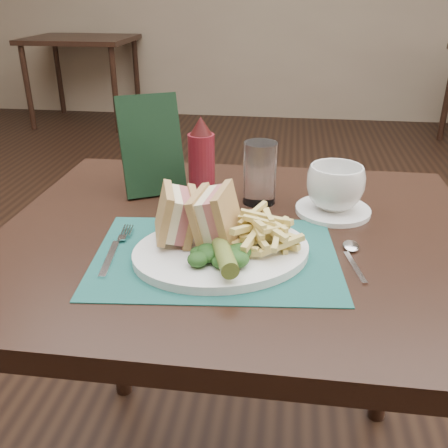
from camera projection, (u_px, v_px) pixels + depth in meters
The scene contains 18 objects.
floor at pixel (251, 362), 1.71m from camera, with size 7.00×7.00×0.00m, color black.
wall_back at pixel (282, 117), 4.83m from camera, with size 6.00×6.00×0.00m, color gray.
table_main at pixel (236, 383), 1.10m from camera, with size 0.90×0.75×0.75m, color black, non-canonical shape.
table_bg_left at pixel (85, 81), 4.52m from camera, with size 0.90×0.75×0.75m, color black, non-canonical shape.
placemat at pixel (216, 256), 0.85m from camera, with size 0.41×0.29×0.00m, color #19504A.
plate at pixel (222, 252), 0.84m from camera, with size 0.30×0.24×0.01m, color white, non-canonical shape.
sandwich_half_a at pixel (164, 215), 0.84m from camera, with size 0.06×0.09×0.08m, color tan, non-canonical shape.
sandwich_half_b at pixel (204, 215), 0.84m from camera, with size 0.06×0.10×0.09m, color tan, non-canonical shape.
kale_garnish at pixel (219, 256), 0.79m from camera, with size 0.11×0.08×0.03m, color #183915, non-canonical shape.
pickle_spear at pixel (223, 253), 0.78m from camera, with size 0.03×0.03×0.12m, color #586A28.
fries_pile at pixel (261, 228), 0.84m from camera, with size 0.18×0.20×0.06m, color #DECA6F, non-canonical shape.
fork at pixel (115, 248), 0.86m from camera, with size 0.03×0.17×0.01m, color silver, non-canonical shape.
spoon at pixel (354, 258), 0.83m from camera, with size 0.03×0.15×0.01m, color silver, non-canonical shape.
saucer at pixel (333, 210), 1.01m from camera, with size 0.15×0.15×0.01m, color white.
coffee_cup at pixel (335, 187), 0.99m from camera, with size 0.11×0.11×0.09m, color white.
drinking_glass at pixel (260, 173), 1.03m from camera, with size 0.07×0.07×0.13m, color white.
ketchup_bottle at pixel (202, 162), 1.01m from camera, with size 0.05×0.05×0.19m, color maroon, non-canonical shape.
check_presenter at pixel (151, 146), 1.07m from camera, with size 0.13×0.01×0.22m, color black.
Camera 1 is at (0.08, -1.33, 1.17)m, focal length 40.00 mm.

